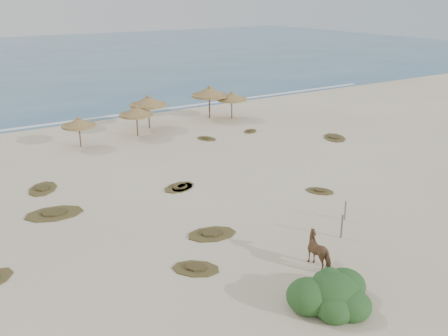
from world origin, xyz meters
The scene contains 21 objects.
ground centered at (0.00, 0.00, 0.00)m, with size 160.00×160.00×0.00m, color beige.
foam_line centered at (0.00, 26.00, 0.00)m, with size 70.00×0.60×0.01m, color white.
palapa_2 centered at (-3.20, 17.67, 1.90)m, with size 2.67×2.67×2.44m.
palapa_3 centered at (3.60, 20.00, 2.33)m, with size 4.04×4.04×3.00m.
palapa_4 centered at (1.69, 18.14, 2.05)m, with size 2.84×2.84×2.65m.
palapa_5 centered at (9.87, 20.24, 2.46)m, with size 4.45×4.45×3.17m.
palapa_6 centered at (11.59, 19.07, 2.06)m, with size 3.48×3.48×2.65m.
horse centered at (0.08, -5.30, 0.73)m, with size 0.79×1.73×1.46m, color brown.
fence_post_near centered at (2.79, -3.89, 0.60)m, with size 0.09×0.09×1.20m, color #63594A.
fence_post_far centered at (4.39, -2.55, 0.53)m, with size 0.08×0.08×1.06m, color #63594A.
bush centered at (-1.55, -7.72, 0.50)m, with size 3.42×3.02×1.53m.
scrub_1 centered at (-8.22, 6.32, 0.05)m, with size 3.39×2.54×0.16m.
scrub_2 centered at (-0.66, 5.95, 0.05)m, with size 2.00×1.82×0.16m.
scrub_3 centered at (-0.79, 6.10, 0.05)m, with size 2.56×2.10×0.16m.
scrub_4 centered at (5.98, 1.04, 0.05)m, with size 1.85×2.02×0.16m.
scrub_5 centered at (14.94, 8.96, 0.05)m, with size 2.79×3.12×0.16m.
scrub_6 centered at (-7.84, 10.30, 0.05)m, with size 2.56×2.93×0.16m.
scrub_7 centered at (6.03, 14.34, 0.05)m, with size 1.65×2.03×0.16m.
scrub_9 centered at (-2.34, -0.27, 0.05)m, with size 2.77×2.15×0.16m.
scrub_10 centered at (10.33, 14.28, 0.05)m, with size 1.82×1.70×0.16m.
scrub_11 centered at (-4.59, -2.66, 0.05)m, with size 2.45×2.40×0.16m.
Camera 1 is at (-13.65, -19.08, 11.24)m, focal length 40.00 mm.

